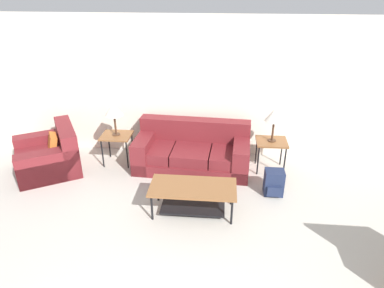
{
  "coord_description": "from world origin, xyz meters",
  "views": [
    {
      "loc": [
        0.48,
        -1.55,
        3.14
      ],
      "look_at": [
        0.03,
        3.23,
        0.8
      ],
      "focal_mm": 32.0,
      "sensor_mm": 36.0,
      "label": 1
    }
  ],
  "objects_px": {
    "table_lamp_right": "(275,115)",
    "backpack": "(274,183)",
    "table_lamp_left": "(114,110)",
    "coffee_table": "(193,193)",
    "couch": "(193,152)",
    "side_table_left": "(117,138)",
    "side_table_right": "(271,144)",
    "armchair": "(50,156)"
  },
  "relations": [
    {
      "from": "coffee_table",
      "to": "table_lamp_right",
      "type": "xyz_separation_m",
      "value": [
        1.26,
        1.38,
        0.72
      ]
    },
    {
      "from": "couch",
      "to": "coffee_table",
      "type": "bearing_deg",
      "value": -84.56
    },
    {
      "from": "coffee_table",
      "to": "table_lamp_left",
      "type": "height_order",
      "value": "table_lamp_left"
    },
    {
      "from": "side_table_right",
      "to": "backpack",
      "type": "bearing_deg",
      "value": -91.58
    },
    {
      "from": "armchair",
      "to": "table_lamp_left",
      "type": "xyz_separation_m",
      "value": [
        1.12,
        0.38,
        0.76
      ]
    },
    {
      "from": "backpack",
      "to": "side_table_right",
      "type": "bearing_deg",
      "value": 88.42
    },
    {
      "from": "side_table_right",
      "to": "coffee_table",
      "type": "bearing_deg",
      "value": -132.51
    },
    {
      "from": "side_table_right",
      "to": "table_lamp_right",
      "type": "bearing_deg",
      "value": -104.04
    },
    {
      "from": "couch",
      "to": "side_table_left",
      "type": "height_order",
      "value": "couch"
    },
    {
      "from": "coffee_table",
      "to": "table_lamp_right",
      "type": "bearing_deg",
      "value": 47.49
    },
    {
      "from": "side_table_left",
      "to": "table_lamp_right",
      "type": "height_order",
      "value": "table_lamp_right"
    },
    {
      "from": "table_lamp_left",
      "to": "backpack",
      "type": "relative_size",
      "value": 1.43
    },
    {
      "from": "table_lamp_left",
      "to": "couch",
      "type": "bearing_deg",
      "value": -1.04
    },
    {
      "from": "couch",
      "to": "side_table_right",
      "type": "relative_size",
      "value": 3.65
    },
    {
      "from": "side_table_right",
      "to": "armchair",
      "type": "bearing_deg",
      "value": -174.47
    },
    {
      "from": "couch",
      "to": "side_table_right",
      "type": "height_order",
      "value": "couch"
    },
    {
      "from": "side_table_left",
      "to": "table_lamp_right",
      "type": "xyz_separation_m",
      "value": [
        2.79,
        -0.0,
        0.54
      ]
    },
    {
      "from": "side_table_right",
      "to": "backpack",
      "type": "distance_m",
      "value": 0.85
    },
    {
      "from": "coffee_table",
      "to": "side_table_right",
      "type": "distance_m",
      "value": 1.88
    },
    {
      "from": "couch",
      "to": "side_table_right",
      "type": "distance_m",
      "value": 1.41
    },
    {
      "from": "side_table_left",
      "to": "couch",
      "type": "bearing_deg",
      "value": -1.04
    },
    {
      "from": "table_lamp_left",
      "to": "coffee_table",
      "type": "bearing_deg",
      "value": -42.07
    },
    {
      "from": "couch",
      "to": "coffee_table",
      "type": "height_order",
      "value": "couch"
    },
    {
      "from": "table_lamp_right",
      "to": "backpack",
      "type": "relative_size",
      "value": 1.43
    },
    {
      "from": "couch",
      "to": "side_table_left",
      "type": "bearing_deg",
      "value": 178.96
    },
    {
      "from": "couch",
      "to": "table_lamp_left",
      "type": "distance_m",
      "value": 1.59
    },
    {
      "from": "side_table_left",
      "to": "backpack",
      "type": "bearing_deg",
      "value": -16.0
    },
    {
      "from": "side_table_right",
      "to": "backpack",
      "type": "relative_size",
      "value": 1.35
    },
    {
      "from": "couch",
      "to": "table_lamp_left",
      "type": "height_order",
      "value": "table_lamp_left"
    },
    {
      "from": "coffee_table",
      "to": "side_table_left",
      "type": "xyz_separation_m",
      "value": [
        -1.52,
        1.38,
        0.18
      ]
    },
    {
      "from": "couch",
      "to": "coffee_table",
      "type": "distance_m",
      "value": 1.36
    },
    {
      "from": "armchair",
      "to": "table_lamp_left",
      "type": "relative_size",
      "value": 2.42
    },
    {
      "from": "couch",
      "to": "table_lamp_right",
      "type": "distance_m",
      "value": 1.58
    },
    {
      "from": "side_table_right",
      "to": "backpack",
      "type": "height_order",
      "value": "side_table_right"
    },
    {
      "from": "coffee_table",
      "to": "backpack",
      "type": "distance_m",
      "value": 1.38
    },
    {
      "from": "couch",
      "to": "table_lamp_left",
      "type": "xyz_separation_m",
      "value": [
        -1.4,
        0.03,
        0.75
      ]
    },
    {
      "from": "armchair",
      "to": "table_lamp_right",
      "type": "xyz_separation_m",
      "value": [
        3.91,
        0.38,
        0.76
      ]
    },
    {
      "from": "side_table_right",
      "to": "side_table_left",
      "type": "bearing_deg",
      "value": 180.0
    },
    {
      "from": "side_table_right",
      "to": "table_lamp_left",
      "type": "distance_m",
      "value": 2.84
    },
    {
      "from": "side_table_left",
      "to": "coffee_table",
      "type": "bearing_deg",
      "value": -42.07
    },
    {
      "from": "backpack",
      "to": "armchair",
      "type": "bearing_deg",
      "value": 173.92
    },
    {
      "from": "table_lamp_right",
      "to": "side_table_right",
      "type": "bearing_deg",
      "value": 75.96
    }
  ]
}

